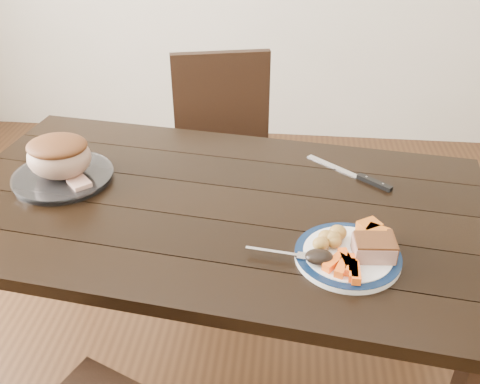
# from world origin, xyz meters

# --- Properties ---
(ground) EXTENTS (4.00, 4.00, 0.00)m
(ground) POSITION_xyz_m (0.00, 0.00, 0.00)
(ground) COLOR #472B16
(ground) RESTS_ON ground
(dining_table) EXTENTS (1.70, 1.10, 0.75)m
(dining_table) POSITION_xyz_m (0.00, 0.00, 0.66)
(dining_table) COLOR black
(dining_table) RESTS_ON ground
(chair_far) EXTENTS (0.51, 0.52, 0.93)m
(chair_far) POSITION_xyz_m (-0.06, 0.74, 0.52)
(chair_far) COLOR black
(chair_far) RESTS_ON ground
(dinner_plate) EXTENTS (0.27, 0.27, 0.02)m
(dinner_plate) POSITION_xyz_m (0.38, -0.23, 0.76)
(dinner_plate) COLOR white
(dinner_plate) RESTS_ON dining_table
(plate_rim) EXTENTS (0.27, 0.27, 0.02)m
(plate_rim) POSITION_xyz_m (0.38, -0.23, 0.77)
(plate_rim) COLOR #0A1A36
(plate_rim) RESTS_ON dinner_plate
(serving_platter) EXTENTS (0.30, 0.30, 0.02)m
(serving_platter) POSITION_xyz_m (-0.49, 0.07, 0.76)
(serving_platter) COLOR white
(serving_platter) RESTS_ON dining_table
(pork_slice) EXTENTS (0.11, 0.09, 0.04)m
(pork_slice) POSITION_xyz_m (0.44, -0.23, 0.79)
(pork_slice) COLOR tan
(pork_slice) RESTS_ON dinner_plate
(roasted_potatoes) EXTENTS (0.09, 0.09, 0.04)m
(roasted_potatoes) POSITION_xyz_m (0.33, -0.20, 0.79)
(roasted_potatoes) COLOR gold
(roasted_potatoes) RESTS_ON dinner_plate
(carrot_batons) EXTENTS (0.09, 0.12, 0.02)m
(carrot_batons) POSITION_xyz_m (0.37, -0.30, 0.78)
(carrot_batons) COLOR #FF5F15
(carrot_batons) RESTS_ON dinner_plate
(pumpkin_wedges) EXTENTS (0.09, 0.09, 0.04)m
(pumpkin_wedges) POSITION_xyz_m (0.44, -0.16, 0.79)
(pumpkin_wedges) COLOR orange
(pumpkin_wedges) RESTS_ON dinner_plate
(dark_mushroom) EXTENTS (0.07, 0.05, 0.03)m
(dark_mushroom) POSITION_xyz_m (0.30, -0.27, 0.79)
(dark_mushroom) COLOR black
(dark_mushroom) RESTS_ON dinner_plate
(fork) EXTENTS (0.18, 0.04, 0.00)m
(fork) POSITION_xyz_m (0.22, -0.25, 0.77)
(fork) COLOR silver
(fork) RESTS_ON dinner_plate
(roast_joint) EXTENTS (0.20, 0.17, 0.13)m
(roast_joint) POSITION_xyz_m (-0.49, 0.07, 0.83)
(roast_joint) COLOR tan
(roast_joint) RESTS_ON serving_platter
(cut_slice) EXTENTS (0.09, 0.09, 0.02)m
(cut_slice) POSITION_xyz_m (-0.42, 0.02, 0.78)
(cut_slice) COLOR tan
(cut_slice) RESTS_ON serving_platter
(carving_knife) EXTENTS (0.26, 0.22, 0.01)m
(carving_knife) POSITION_xyz_m (0.45, 0.17, 0.76)
(carving_knife) COLOR silver
(carving_knife) RESTS_ON dining_table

